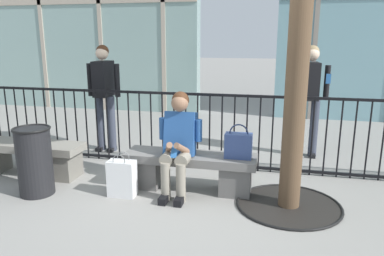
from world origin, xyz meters
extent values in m
plane|color=gray|center=(0.00, 0.00, 0.00)|extent=(60.00, 60.00, 0.00)
cube|color=slate|center=(0.00, 0.00, 0.40)|extent=(1.60, 0.44, 0.10)
cube|color=#605E5B|center=(-0.56, 0.00, 0.17)|extent=(0.36, 0.37, 0.35)
cube|color=#605E5B|center=(0.56, 0.00, 0.17)|extent=(0.36, 0.37, 0.35)
cylinder|color=gray|center=(-0.20, -0.18, 0.47)|extent=(0.15, 0.40, 0.15)
cylinder|color=gray|center=(-0.20, -0.38, 0.23)|extent=(0.11, 0.11, 0.45)
cube|color=black|center=(-0.20, -0.44, 0.04)|extent=(0.09, 0.22, 0.08)
cylinder|color=gray|center=(-0.02, -0.18, 0.47)|extent=(0.15, 0.40, 0.15)
cylinder|color=gray|center=(-0.02, -0.38, 0.23)|extent=(0.11, 0.11, 0.45)
cube|color=black|center=(-0.02, -0.44, 0.04)|extent=(0.09, 0.22, 0.08)
cube|color=#234C8C|center=(-0.11, -0.04, 0.71)|extent=(0.36, 0.30, 0.55)
cylinder|color=#234C8C|center=(-0.33, -0.04, 0.76)|extent=(0.08, 0.08, 0.26)
cylinder|color=#8E664C|center=(-0.19, -0.26, 0.59)|extent=(0.16, 0.28, 0.20)
cylinder|color=#234C8C|center=(0.11, -0.04, 0.76)|extent=(0.08, 0.08, 0.26)
cylinder|color=#8E664C|center=(-0.03, -0.26, 0.59)|extent=(0.16, 0.28, 0.20)
cube|color=#2D6BB7|center=(-0.11, -0.32, 0.57)|extent=(0.07, 0.10, 0.13)
sphere|color=#8E664C|center=(-0.11, -0.06, 1.08)|extent=(0.20, 0.20, 0.20)
sphere|color=#472816|center=(-0.11, -0.03, 1.11)|extent=(0.20, 0.20, 0.20)
cube|color=#33477F|center=(0.58, -0.01, 0.60)|extent=(0.31, 0.17, 0.29)
torus|color=#1E2A4C|center=(0.58, -0.01, 0.75)|extent=(0.22, 0.02, 0.22)
cube|color=white|center=(-0.73, -0.38, 0.22)|extent=(0.32, 0.17, 0.43)
torus|color=slate|center=(-0.73, -0.44, 0.45)|extent=(0.15, 0.01, 0.15)
torus|color=slate|center=(-0.73, -0.32, 0.45)|extent=(0.15, 0.01, 0.15)
cylinder|color=#383D4C|center=(-1.82, 1.28, 0.45)|extent=(0.13, 0.13, 0.90)
cube|color=black|center=(-1.82, 1.24, 0.03)|extent=(0.09, 0.22, 0.06)
cylinder|color=#383D4C|center=(-1.62, 1.28, 0.45)|extent=(0.13, 0.13, 0.90)
cube|color=black|center=(-1.62, 1.24, 0.03)|extent=(0.09, 0.22, 0.06)
cube|color=black|center=(-1.72, 1.28, 1.18)|extent=(0.23, 0.38, 0.56)
cylinder|color=black|center=(-1.96, 1.28, 1.16)|extent=(0.08, 0.08, 0.52)
cylinder|color=black|center=(-1.49, 1.28, 1.16)|extent=(0.08, 0.08, 0.52)
sphere|color=beige|center=(-1.72, 1.28, 1.58)|extent=(0.20, 0.20, 0.20)
sphere|color=#472816|center=(-1.72, 1.30, 1.61)|extent=(0.20, 0.20, 0.20)
cylinder|color=#383D4C|center=(1.37, 1.72, 0.45)|extent=(0.13, 0.13, 0.90)
cube|color=black|center=(1.37, 1.68, 0.03)|extent=(0.09, 0.22, 0.06)
cylinder|color=#383D4C|center=(1.57, 1.72, 0.45)|extent=(0.13, 0.13, 0.90)
cube|color=black|center=(1.57, 1.68, 0.03)|extent=(0.09, 0.22, 0.06)
cube|color=black|center=(1.47, 1.72, 1.18)|extent=(0.25, 0.40, 0.56)
cylinder|color=black|center=(1.23, 1.72, 1.16)|extent=(0.08, 0.08, 0.52)
cylinder|color=black|center=(1.70, 1.72, 1.16)|extent=(0.08, 0.08, 0.52)
sphere|color=beige|center=(1.47, 1.72, 1.58)|extent=(0.20, 0.20, 0.20)
sphere|color=#997F59|center=(1.47, 1.74, 1.61)|extent=(0.20, 0.20, 0.20)
cube|color=#2D6BB7|center=(1.71, 1.62, 1.23)|extent=(0.07, 0.01, 0.14)
cylinder|color=black|center=(-3.20, 0.83, 0.54)|extent=(0.02, 0.02, 1.07)
cylinder|color=black|center=(-3.03, 0.83, 0.54)|extent=(0.02, 0.02, 1.07)
cylinder|color=black|center=(-2.85, 0.83, 0.54)|extent=(0.02, 0.02, 1.07)
cylinder|color=black|center=(-2.68, 0.83, 0.54)|extent=(0.02, 0.02, 1.07)
cylinder|color=black|center=(-2.51, 0.83, 0.54)|extent=(0.02, 0.02, 1.07)
cylinder|color=black|center=(-2.34, 0.83, 0.54)|extent=(0.02, 0.02, 1.07)
cylinder|color=black|center=(-2.16, 0.83, 0.54)|extent=(0.02, 0.02, 1.07)
cylinder|color=black|center=(-1.99, 0.83, 0.54)|extent=(0.02, 0.02, 1.07)
cylinder|color=black|center=(-1.82, 0.83, 0.54)|extent=(0.02, 0.02, 1.07)
cylinder|color=black|center=(-1.64, 0.83, 0.54)|extent=(0.02, 0.02, 1.07)
cylinder|color=black|center=(-1.47, 0.83, 0.54)|extent=(0.02, 0.02, 1.07)
cylinder|color=black|center=(-1.30, 0.83, 0.54)|extent=(0.02, 0.02, 1.07)
cylinder|color=black|center=(-1.12, 0.83, 0.54)|extent=(0.02, 0.02, 1.07)
cylinder|color=black|center=(-0.95, 0.83, 0.54)|extent=(0.02, 0.02, 1.07)
cylinder|color=black|center=(-0.78, 0.83, 0.54)|extent=(0.02, 0.02, 1.07)
cylinder|color=black|center=(-0.61, 0.83, 0.54)|extent=(0.02, 0.02, 1.07)
cylinder|color=black|center=(-0.43, 0.83, 0.54)|extent=(0.02, 0.02, 1.07)
cylinder|color=black|center=(-0.26, 0.83, 0.54)|extent=(0.02, 0.02, 1.07)
cylinder|color=black|center=(-0.09, 0.83, 0.54)|extent=(0.02, 0.02, 1.07)
cylinder|color=black|center=(0.09, 0.83, 0.54)|extent=(0.02, 0.02, 1.07)
cylinder|color=black|center=(0.26, 0.83, 0.54)|extent=(0.02, 0.02, 1.07)
cylinder|color=black|center=(0.43, 0.83, 0.54)|extent=(0.02, 0.02, 1.07)
cylinder|color=black|center=(0.61, 0.83, 0.54)|extent=(0.02, 0.02, 1.07)
cylinder|color=black|center=(0.78, 0.83, 0.54)|extent=(0.02, 0.02, 1.07)
cylinder|color=black|center=(0.95, 0.83, 0.54)|extent=(0.02, 0.02, 1.07)
cylinder|color=black|center=(1.12, 0.83, 0.54)|extent=(0.02, 0.02, 1.07)
cylinder|color=black|center=(1.30, 0.83, 0.54)|extent=(0.02, 0.02, 1.07)
cylinder|color=black|center=(1.47, 0.83, 0.54)|extent=(0.02, 0.02, 1.07)
cylinder|color=black|center=(1.64, 0.83, 0.54)|extent=(0.02, 0.02, 1.07)
cylinder|color=black|center=(1.82, 0.83, 0.54)|extent=(0.02, 0.02, 1.07)
cylinder|color=black|center=(1.99, 0.83, 0.54)|extent=(0.02, 0.02, 1.07)
cylinder|color=black|center=(2.16, 0.83, 0.54)|extent=(0.02, 0.02, 1.07)
cylinder|color=black|center=(2.34, 0.83, 0.54)|extent=(0.02, 0.02, 1.07)
cube|color=black|center=(0.00, 0.83, 0.05)|extent=(8.48, 0.04, 0.04)
cube|color=black|center=(0.00, 0.83, 1.05)|extent=(8.48, 0.04, 0.04)
cylinder|color=black|center=(1.18, -0.22, 0.01)|extent=(1.13, 1.13, 0.01)
torus|color=black|center=(1.18, -0.22, 0.01)|extent=(1.16, 1.16, 0.03)
cylinder|color=brown|center=(1.18, -0.22, 1.70)|extent=(0.23, 0.23, 3.40)
cube|color=gray|center=(-2.29, 0.00, 0.40)|extent=(1.60, 0.44, 0.10)
cube|color=slate|center=(-1.73, 0.00, 0.17)|extent=(0.36, 0.37, 0.35)
cylinder|color=black|center=(-1.75, -0.55, 0.40)|extent=(0.40, 0.40, 0.80)
torus|color=black|center=(-1.75, -0.55, 0.80)|extent=(0.43, 0.43, 0.03)
camera|label=1|loc=(0.99, -4.19, 1.82)|focal=34.89mm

